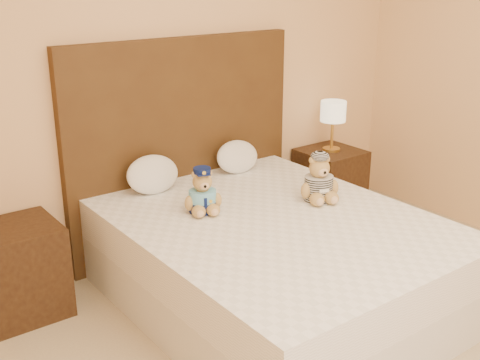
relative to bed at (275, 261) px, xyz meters
name	(u,v)px	position (x,y,z in m)	size (l,w,h in m)	color
bed	(275,261)	(0.00, 0.00, 0.00)	(1.60, 2.00, 0.55)	white
headboard	(183,147)	(0.00, 1.01, 0.47)	(1.75, 0.08, 1.50)	#452D14
nightstand_left	(21,270)	(-1.25, 0.80, 0.00)	(0.45, 0.45, 0.55)	#3B2613
nightstand_right	(329,183)	(1.25, 0.80, 0.00)	(0.45, 0.45, 0.55)	#3B2613
lamp	(333,114)	(1.25, 0.80, 0.57)	(0.20, 0.20, 0.40)	gold
teddy_police	(202,190)	(-0.28, 0.35, 0.41)	(0.24, 0.23, 0.27)	#B08944
teddy_prisoner	(319,178)	(0.41, 0.07, 0.42)	(0.26, 0.25, 0.30)	#B08944
pillow_left	(153,173)	(-0.35, 0.83, 0.40)	(0.37, 0.24, 0.26)	white
pillow_right	(237,155)	(0.34, 0.83, 0.40)	(0.34, 0.22, 0.24)	white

